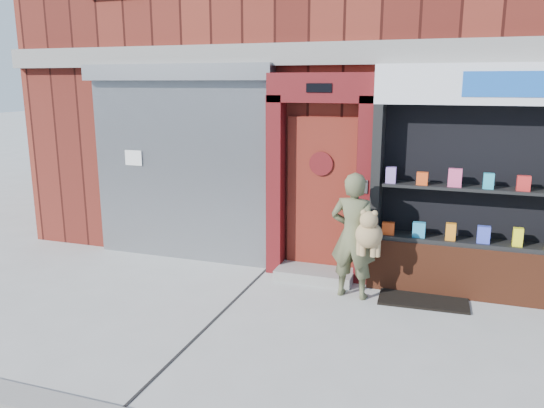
% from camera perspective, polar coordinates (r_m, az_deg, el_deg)
% --- Properties ---
extents(ground, '(80.00, 80.00, 0.00)m').
position_cam_1_polar(ground, '(6.08, 7.58, -14.27)').
color(ground, '#9E9E99').
rests_on(ground, ground).
extents(building, '(12.00, 8.16, 8.00)m').
position_cam_1_polar(building, '(11.42, 14.61, 18.72)').
color(building, '#4F1812').
rests_on(building, ground).
extents(shutter_bay, '(3.10, 0.30, 3.04)m').
position_cam_1_polar(shutter_bay, '(8.35, -9.93, 5.52)').
color(shutter_bay, gray).
rests_on(shutter_bay, ground).
extents(red_door_bay, '(1.52, 0.58, 2.90)m').
position_cam_1_polar(red_door_bay, '(7.51, 5.16, 2.83)').
color(red_door_bay, '#560E11').
rests_on(red_door_bay, ground).
extents(pharmacy_bay, '(3.50, 0.41, 3.00)m').
position_cam_1_polar(pharmacy_bay, '(7.30, 24.42, 0.75)').
color(pharmacy_bay, '#612A17').
rests_on(pharmacy_bay, ground).
extents(woman, '(0.71, 0.53, 1.66)m').
position_cam_1_polar(woman, '(6.93, 8.93, -3.35)').
color(woman, brown).
rests_on(woman, ground).
extents(doormat, '(1.16, 0.84, 0.03)m').
position_cam_1_polar(doormat, '(7.35, 15.96, -9.60)').
color(doormat, black).
rests_on(doormat, ground).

